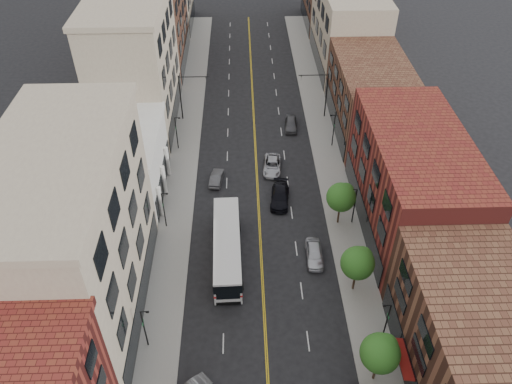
{
  "coord_description": "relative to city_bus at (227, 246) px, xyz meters",
  "views": [
    {
      "loc": [
        -1.77,
        -18.82,
        40.99
      ],
      "look_at": [
        -0.41,
        24.09,
        5.0
      ],
      "focal_mm": 35.0,
      "sensor_mm": 36.0,
      "label": 1
    }
  ],
  "objects": [
    {
      "name": "lamp_r_1",
      "position": [
        14.66,
        -10.71,
        1.03
      ],
      "size": [
        0.81,
        0.55,
        5.05
      ],
      "color": "black",
      "rests_on": "sidewalk_right"
    },
    {
      "name": "lamp_l_2",
      "position": [
        -7.25,
        5.29,
        1.03
      ],
      "size": [
        0.81,
        0.55,
        5.05
      ],
      "color": "black",
      "rests_on": "sidewalk_left"
    },
    {
      "name": "tree_r_2",
      "position": [
        13.09,
        -4.64,
        2.19
      ],
      "size": [
        3.4,
        3.4,
        5.59
      ],
      "color": "black",
      "rests_on": "sidewalk_right"
    },
    {
      "name": "car_parked_far",
      "position": [
        9.51,
        -0.29,
        -1.16
      ],
      "size": [
        1.98,
        4.63,
        1.56
      ],
      "primitive_type": "imported",
      "rotation": [
        0.0,
        0.0,
        -0.03
      ],
      "color": "#BABBC3",
      "rests_on": "ground"
    },
    {
      "name": "signal_mast_left",
      "position": [
        -6.56,
        29.29,
        2.71
      ],
      "size": [
        4.49,
        0.18,
        7.2
      ],
      "color": "black",
      "rests_on": "sidewalk_left"
    },
    {
      "name": "city_bus",
      "position": [
        0.0,
        0.0,
        0.0
      ],
      "size": [
        3.4,
        13.06,
        3.34
      ],
      "rotation": [
        0.0,
        0.0,
        0.03
      ],
      "color": "silver",
      "rests_on": "ground"
    },
    {
      "name": "tree_r_3",
      "position": [
        13.09,
        5.36,
        2.19
      ],
      "size": [
        3.4,
        3.4,
        5.59
      ],
      "color": "black",
      "rests_on": "sidewalk_right"
    },
    {
      "name": "sidewalk_left",
      "position": [
        -6.29,
        16.29,
        -1.87
      ],
      "size": [
        4.0,
        110.0,
        0.15
      ],
      "primitive_type": "cube",
      "color": "gray",
      "rests_on": "ground"
    },
    {
      "name": "bldg_r_far_b",
      "position": [
        20.71,
        47.29,
        5.06
      ],
      "size": [
        10.0,
        22.0,
        14.0
      ],
      "primitive_type": "cube",
      "color": "gray",
      "rests_on": "ground"
    },
    {
      "name": "signal_mast_right",
      "position": [
        13.97,
        29.29,
        2.71
      ],
      "size": [
        4.49,
        0.18,
        7.2
      ],
      "color": "black",
      "rests_on": "sidewalk_right"
    },
    {
      "name": "car_lane_a",
      "position": [
        6.4,
        9.52,
        -1.15
      ],
      "size": [
        2.84,
        5.66,
        1.58
      ],
      "primitive_type": "imported",
      "rotation": [
        0.0,
        0.0,
        -0.12
      ],
      "color": "black",
      "rests_on": "ground"
    },
    {
      "name": "sidewalk_right",
      "position": [
        13.71,
        16.29,
        -1.87
      ],
      "size": [
        4.0,
        110.0,
        0.15
      ],
      "primitive_type": "cube",
      "color": "gray",
      "rests_on": "ground"
    },
    {
      "name": "bldg_r_far_a",
      "position": [
        20.71,
        26.29,
        3.06
      ],
      "size": [
        10.0,
        20.0,
        10.0
      ],
      "primitive_type": "cube",
      "color": "#542E21",
      "rests_on": "ground"
    },
    {
      "name": "bldg_l_far_a",
      "position": [
        -13.29,
        29.29,
        7.06
      ],
      "size": [
        10.0,
        20.0,
        18.0
      ],
      "primitive_type": "cube",
      "color": "gray",
      "rests_on": "ground"
    },
    {
      "name": "lamp_r_2",
      "position": [
        14.66,
        5.29,
        1.03
      ],
      "size": [
        0.81,
        0.55,
        5.05
      ],
      "color": "black",
      "rests_on": "sidewalk_right"
    },
    {
      "name": "bldg_l_tanoffice",
      "position": [
        -13.29,
        -5.71,
        7.06
      ],
      "size": [
        10.0,
        22.0,
        18.0
      ],
      "primitive_type": "cube",
      "color": "gray",
      "rests_on": "ground"
    },
    {
      "name": "car_lane_c",
      "position": [
        9.21,
        26.19,
        -1.18
      ],
      "size": [
        2.15,
        4.57,
        1.51
      ],
      "primitive_type": "imported",
      "rotation": [
        0.0,
        0.0,
        -0.08
      ],
      "color": "#47484C",
      "rests_on": "ground"
    },
    {
      "name": "bldg_l_far_b",
      "position": [
        -13.29,
        49.29,
        5.56
      ],
      "size": [
        10.0,
        20.0,
        15.0
      ],
      "primitive_type": "cube",
      "color": "#542E21",
      "rests_on": "ground"
    },
    {
      "name": "lamp_l_1",
      "position": [
        -7.25,
        -10.71,
        1.03
      ],
      "size": [
        0.81,
        0.55,
        5.05
      ],
      "color": "black",
      "rests_on": "sidewalk_left"
    },
    {
      "name": "lamp_r_3",
      "position": [
        14.66,
        21.29,
        1.03
      ],
      "size": [
        0.81,
        0.55,
        5.05
      ],
      "color": "black",
      "rests_on": "sidewalk_right"
    },
    {
      "name": "car_lane_b",
      "position": [
        5.83,
        16.02,
        -1.23
      ],
      "size": [
        2.89,
        5.36,
        1.43
      ],
      "primitive_type": "imported",
      "rotation": [
        0.0,
        0.0,
        -0.1
      ],
      "color": "#A9ABB1",
      "rests_on": "ground"
    },
    {
      "name": "lamp_l_3",
      "position": [
        -7.25,
        21.29,
        1.03
      ],
      "size": [
        0.81,
        0.55,
        5.05
      ],
      "color": "black",
      "rests_on": "sidewalk_left"
    },
    {
      "name": "car_lane_behind",
      "position": [
        -1.6,
        13.62,
        -1.28
      ],
      "size": [
        1.94,
        4.18,
        1.33
      ],
      "primitive_type": "imported",
      "rotation": [
        0.0,
        0.0,
        3.0
      ],
      "color": "#48494D",
      "rests_on": "ground"
    },
    {
      "name": "tree_r_1",
      "position": [
        13.09,
        -14.64,
        2.19
      ],
      "size": [
        3.4,
        3.4,
        5.59
      ],
      "color": "black",
      "rests_on": "sidewalk_right"
    },
    {
      "name": "bldg_r_mid",
      "position": [
        20.71,
        5.29,
        4.06
      ],
      "size": [
        10.0,
        22.0,
        12.0
      ],
      "primitive_type": "cube",
      "color": "maroon",
      "rests_on": "ground"
    },
    {
      "name": "bldg_l_white",
      "position": [
        -13.29,
        12.29,
        2.06
      ],
      "size": [
        10.0,
        14.0,
        8.0
      ],
      "primitive_type": "cube",
      "color": "silver",
      "rests_on": "ground"
    }
  ]
}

